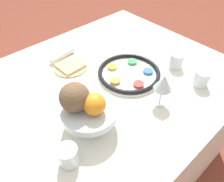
# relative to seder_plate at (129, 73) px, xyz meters

# --- Properties ---
(ground_plane) EXTENTS (8.00, 8.00, 0.00)m
(ground_plane) POSITION_rel_seder_plate_xyz_m (0.09, -0.05, -0.74)
(ground_plane) COLOR brown
(dining_table) EXTENTS (1.23, 1.03, 0.73)m
(dining_table) POSITION_rel_seder_plate_xyz_m (0.09, -0.05, -0.38)
(dining_table) COLOR silver
(dining_table) RESTS_ON ground_plane
(seder_plate) EXTENTS (0.30, 0.30, 0.03)m
(seder_plate) POSITION_rel_seder_plate_xyz_m (0.00, 0.00, 0.00)
(seder_plate) COLOR white
(seder_plate) RESTS_ON dining_table
(wine_glass) EXTENTS (0.08, 0.08, 0.15)m
(wine_glass) POSITION_rel_seder_plate_xyz_m (0.04, 0.22, 0.10)
(wine_glass) COLOR silver
(wine_glass) RESTS_ON dining_table
(fruit_stand) EXTENTS (0.21, 0.21, 0.10)m
(fruit_stand) POSITION_rel_seder_plate_xyz_m (0.33, 0.12, 0.06)
(fruit_stand) COLOR silver
(fruit_stand) RESTS_ON dining_table
(orange_fruit) EXTENTS (0.08, 0.08, 0.08)m
(orange_fruit) POSITION_rel_seder_plate_xyz_m (0.33, 0.14, 0.12)
(orange_fruit) COLOR orange
(orange_fruit) RESTS_ON fruit_stand
(coconut) EXTENTS (0.11, 0.11, 0.11)m
(coconut) POSITION_rel_seder_plate_xyz_m (0.36, 0.08, 0.14)
(coconut) COLOR brown
(coconut) RESTS_ON fruit_stand
(bread_plate) EXTENTS (0.17, 0.17, 0.02)m
(bread_plate) POSITION_rel_seder_plate_xyz_m (0.18, -0.25, -0.01)
(bread_plate) COLOR tan
(bread_plate) RESTS_ON dining_table
(napkin_roll) EXTENTS (0.16, 0.06, 0.04)m
(napkin_roll) POSITION_rel_seder_plate_xyz_m (0.16, -0.35, 0.00)
(napkin_roll) COLOR white
(napkin_roll) RESTS_ON dining_table
(cup_near) EXTENTS (0.07, 0.07, 0.08)m
(cup_near) POSITION_rel_seder_plate_xyz_m (-0.19, 0.27, 0.02)
(cup_near) COLOR silver
(cup_near) RESTS_ON dining_table
(cup_mid) EXTENTS (0.07, 0.07, 0.08)m
(cup_mid) POSITION_rel_seder_plate_xyz_m (0.48, 0.19, 0.02)
(cup_mid) COLOR silver
(cup_mid) RESTS_ON dining_table
(cup_far) EXTENTS (0.07, 0.07, 0.08)m
(cup_far) POSITION_rel_seder_plate_xyz_m (-0.23, 0.11, 0.02)
(cup_far) COLOR silver
(cup_far) RESTS_ON dining_table
(spoon) EXTENTS (0.15, 0.05, 0.01)m
(spoon) POSITION_rel_seder_plate_xyz_m (0.14, -0.39, -0.01)
(spoon) COLOR silver
(spoon) RESTS_ON dining_table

